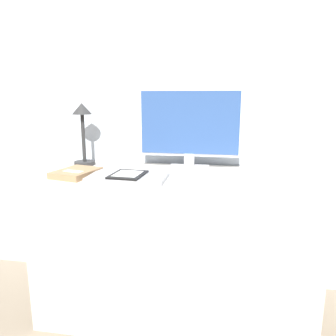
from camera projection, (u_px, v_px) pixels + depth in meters
wall_back at (185, 72)px, 1.77m from camera, size 3.60×0.05×2.40m
desk at (175, 244)px, 1.63m from camera, size 1.26×0.58×0.70m
monitor at (190, 127)px, 1.68m from camera, size 0.53×0.11×0.41m
keyboard at (209, 181)px, 1.43m from camera, size 0.26×0.11×0.01m
laptop at (128, 177)px, 1.49m from camera, size 0.35×0.22×0.02m
ereader at (128, 175)px, 1.47m from camera, size 0.15×0.19×0.01m
desk_lamp at (83, 126)px, 1.77m from camera, size 0.11×0.11×0.34m
notebook at (76, 173)px, 1.56m from camera, size 0.21×0.24×0.03m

